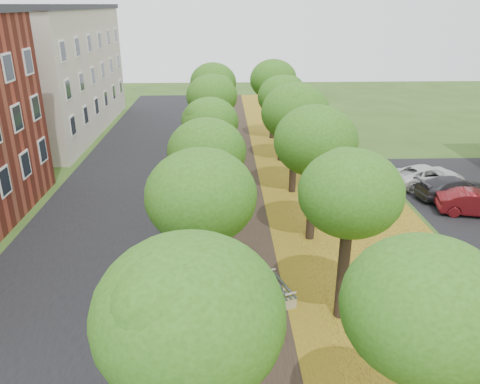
{
  "coord_description": "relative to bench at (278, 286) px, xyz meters",
  "views": [
    {
      "loc": [
        -1.47,
        -7.78,
        10.39
      ],
      "look_at": [
        -0.74,
        11.8,
        2.5
      ],
      "focal_mm": 35.0,
      "sensor_mm": 36.0,
      "label": 1
    }
  ],
  "objects": [
    {
      "name": "street_asphalt",
      "position": [
        -8.04,
        7.77,
        -0.47
      ],
      "size": [
        8.0,
        70.0,
        0.01
      ],
      "primitive_type": "cube",
      "color": "black",
      "rests_on": "ground"
    },
    {
      "name": "footpath",
      "position": [
        -0.54,
        7.77,
        -0.46
      ],
      "size": [
        3.2,
        70.0,
        0.01
      ],
      "primitive_type": "cube",
      "color": "black",
      "rests_on": "ground"
    },
    {
      "name": "leaf_verge",
      "position": [
        4.46,
        7.77,
        -0.46
      ],
      "size": [
        7.5,
        70.0,
        0.01
      ],
      "primitive_type": "cube",
      "color": "#AE9E20",
      "rests_on": "ground"
    },
    {
      "name": "tree_row_west",
      "position": [
        -2.74,
        7.77,
        3.94
      ],
      "size": [
        3.52,
        33.52,
        5.94
      ],
      "color": "black",
      "rests_on": "ground"
    },
    {
      "name": "tree_row_east",
      "position": [
        2.06,
        7.77,
        3.94
      ],
      "size": [
        3.52,
        33.52,
        5.94
      ],
      "color": "black",
      "rests_on": "ground"
    },
    {
      "name": "building_cream",
      "position": [
        -17.54,
        25.77,
        4.74
      ],
      "size": [
        10.3,
        20.3,
        10.4
      ],
      "color": "beige",
      "rests_on": "ground"
    },
    {
      "name": "bench",
      "position": [
        0.0,
        0.0,
        0.0
      ],
      "size": [
        1.15,
        1.98,
        0.9
      ],
      "rotation": [
        0.0,
        0.0,
        1.91
      ],
      "color": "#29332A",
      "rests_on": "ground"
    },
    {
      "name": "car_red",
      "position": [
        11.29,
        7.11,
        0.18
      ],
      "size": [
        4.16,
        2.23,
        1.3
      ],
      "primitive_type": "imported",
      "rotation": [
        0.0,
        0.0,
        1.35
      ],
      "color": "maroon",
      "rests_on": "ground"
    },
    {
      "name": "car_grey",
      "position": [
        11.14,
        9.26,
        0.18
      ],
      "size": [
        4.68,
        2.46,
        1.29
      ],
      "primitive_type": "imported",
      "rotation": [
        0.0,
        0.0,
        1.72
      ],
      "color": "#2F2F33",
      "rests_on": "ground"
    },
    {
      "name": "car_white",
      "position": [
        10.46,
        11.42,
        0.16
      ],
      "size": [
        4.88,
        2.98,
        1.26
      ],
      "primitive_type": "imported",
      "rotation": [
        0.0,
        0.0,
        1.78
      ],
      "color": "silver",
      "rests_on": "ground"
    }
  ]
}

